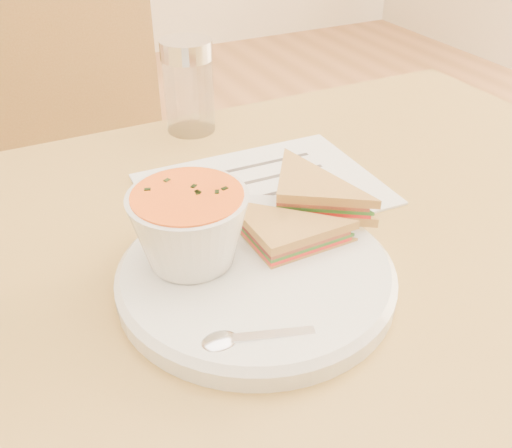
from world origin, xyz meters
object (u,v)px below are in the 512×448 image
condiment_shaker (189,87)px  plate (256,276)px  soup_bowl (190,231)px  chair_far (104,208)px

condiment_shaker → plate: bearing=-101.4°
plate → condiment_shaker: condiment_shaker is taller
plate → soup_bowl: size_ratio=2.39×
plate → chair_far: bearing=91.5°
chair_far → soup_bowl: 0.72m
condiment_shaker → soup_bowl: bearing=-110.9°
plate → soup_bowl: soup_bowl is taller
chair_far → plate: size_ratio=3.66×
soup_bowl → condiment_shaker: size_ratio=0.85×
plate → soup_bowl: bearing=145.7°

